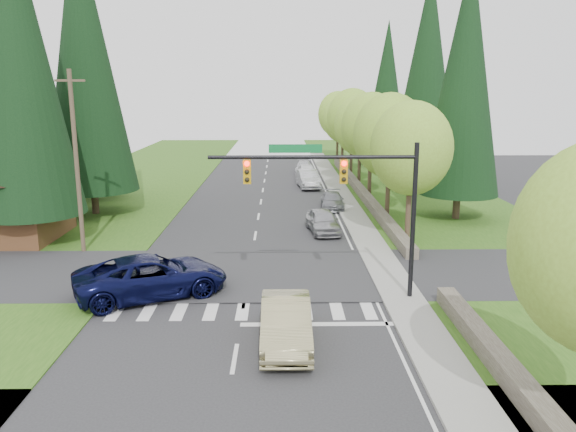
{
  "coord_description": "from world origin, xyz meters",
  "views": [
    {
      "loc": [
        1.55,
        -18.53,
        8.87
      ],
      "look_at": [
        1.95,
        8.61,
        2.8
      ],
      "focal_mm": 35.0,
      "sensor_mm": 36.0,
      "label": 1
    }
  ],
  "objects_px": {
    "suv_navy": "(152,276)",
    "parked_car_e": "(304,167)",
    "parked_car_c": "(308,179)",
    "parked_car_d": "(307,172)",
    "parked_car_b": "(332,201)",
    "sedan_champagne": "(286,322)",
    "parked_car_a": "(323,221)"
  },
  "relations": [
    {
      "from": "parked_car_a",
      "to": "parked_car_d",
      "type": "relative_size",
      "value": 0.93
    },
    {
      "from": "parked_car_e",
      "to": "parked_car_a",
      "type": "bearing_deg",
      "value": -85.51
    },
    {
      "from": "suv_navy",
      "to": "parked_car_e",
      "type": "xyz_separation_m",
      "value": [
        8.29,
        38.0,
        -0.28
      ]
    },
    {
      "from": "parked_car_a",
      "to": "parked_car_d",
      "type": "distance_m",
      "value": 21.77
    },
    {
      "from": "sedan_champagne",
      "to": "parked_car_a",
      "type": "relative_size",
      "value": 1.14
    },
    {
      "from": "parked_car_b",
      "to": "parked_car_e",
      "type": "distance_m",
      "value": 19.26
    },
    {
      "from": "suv_navy",
      "to": "parked_car_b",
      "type": "height_order",
      "value": "suv_navy"
    },
    {
      "from": "suv_navy",
      "to": "parked_car_e",
      "type": "relative_size",
      "value": 1.51
    },
    {
      "from": "parked_car_a",
      "to": "parked_car_b",
      "type": "relative_size",
      "value": 1.04
    },
    {
      "from": "sedan_champagne",
      "to": "parked_car_c",
      "type": "distance_m",
      "value": 33.21
    },
    {
      "from": "sedan_champagne",
      "to": "suv_navy",
      "type": "xyz_separation_m",
      "value": [
        -5.85,
        4.89,
        0.09
      ]
    },
    {
      "from": "parked_car_a",
      "to": "parked_car_c",
      "type": "xyz_separation_m",
      "value": [
        -0.1,
        16.95,
        0.07
      ]
    },
    {
      "from": "sedan_champagne",
      "to": "parked_car_c",
      "type": "height_order",
      "value": "sedan_champagne"
    },
    {
      "from": "parked_car_b",
      "to": "parked_car_c",
      "type": "relative_size",
      "value": 0.84
    },
    {
      "from": "sedan_champagne",
      "to": "parked_car_d",
      "type": "height_order",
      "value": "sedan_champagne"
    },
    {
      "from": "parked_car_b",
      "to": "suv_navy",
      "type": "bearing_deg",
      "value": -114.57
    },
    {
      "from": "suv_navy",
      "to": "parked_car_b",
      "type": "xyz_separation_m",
      "value": [
        9.69,
        18.79,
        -0.31
      ]
    },
    {
      "from": "parked_car_b",
      "to": "parked_car_c",
      "type": "height_order",
      "value": "parked_car_c"
    },
    {
      "from": "parked_car_c",
      "to": "parked_car_d",
      "type": "height_order",
      "value": "parked_car_c"
    },
    {
      "from": "parked_car_a",
      "to": "sedan_champagne",
      "type": "bearing_deg",
      "value": -105.93
    },
    {
      "from": "parked_car_b",
      "to": "parked_car_d",
      "type": "height_order",
      "value": "parked_car_d"
    },
    {
      "from": "suv_navy",
      "to": "parked_car_d",
      "type": "relative_size",
      "value": 1.41
    },
    {
      "from": "suv_navy",
      "to": "parked_car_d",
      "type": "xyz_separation_m",
      "value": [
        8.38,
        33.06,
        -0.12
      ]
    },
    {
      "from": "parked_car_d",
      "to": "parked_car_b",
      "type": "bearing_deg",
      "value": -87.11
    },
    {
      "from": "sedan_champagne",
      "to": "parked_car_e",
      "type": "height_order",
      "value": "sedan_champagne"
    },
    {
      "from": "suv_navy",
      "to": "parked_car_e",
      "type": "bearing_deg",
      "value": -37.04
    },
    {
      "from": "parked_car_b",
      "to": "parked_car_c",
      "type": "bearing_deg",
      "value": 101.15
    },
    {
      "from": "parked_car_d",
      "to": "parked_car_e",
      "type": "relative_size",
      "value": 1.07
    },
    {
      "from": "parked_car_c",
      "to": "suv_navy",
      "type": "bearing_deg",
      "value": -112.27
    },
    {
      "from": "parked_car_b",
      "to": "sedan_champagne",
      "type": "bearing_deg",
      "value": -96.51
    },
    {
      "from": "suv_navy",
      "to": "parked_car_b",
      "type": "distance_m",
      "value": 21.15
    },
    {
      "from": "parked_car_b",
      "to": "parked_car_d",
      "type": "relative_size",
      "value": 0.9
    }
  ]
}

